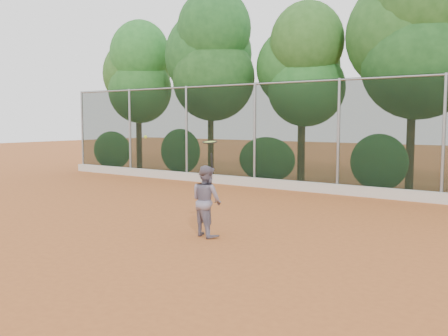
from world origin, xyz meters
The scene contains 7 objects.
ground centered at (0.00, 0.00, 0.00)m, with size 80.00×80.00×0.00m, color #AC5A28.
concrete_curb centered at (0.00, 6.82, 0.15)m, with size 24.00×0.20×0.30m, color beige.
tennis_player centered at (0.18, 0.17, 0.69)m, with size 0.67×0.52×1.38m, color slate.
chainlink_fence centered at (0.00, 7.00, 1.86)m, with size 24.09×0.09×3.50m.
foliage_backdrop centered at (-0.55, 8.98, 4.40)m, with size 23.70×3.63×7.55m.
tennis_racket centered at (0.39, 0.01, 1.80)m, with size 0.31×0.31×0.52m.
tennis_ball_in_flight centered at (-1.41, 0.15, 1.89)m, with size 0.07×0.07×0.07m.
Camera 1 is at (5.98, -7.39, 2.24)m, focal length 40.00 mm.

